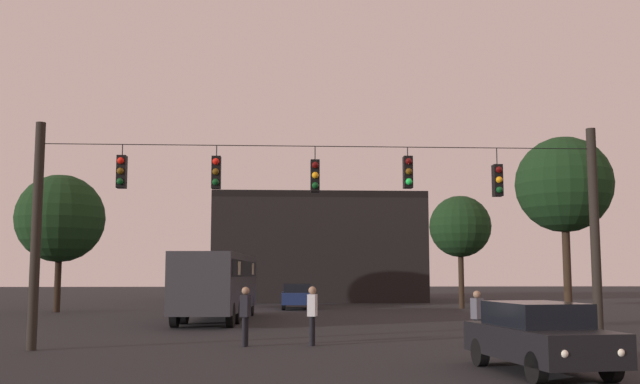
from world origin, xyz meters
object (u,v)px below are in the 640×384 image
object	(u,v)px
pedestrian_crossing_right	(477,315)
tree_right_far	(564,185)
car_far_left	(297,296)
tree_left_silhouette	(460,227)
city_bus	(218,279)
car_near_right	(539,336)
tree_behind_building	(60,218)
pedestrian_crossing_center	(312,312)
pedestrian_crossing_left	(245,312)

from	to	relation	value
pedestrian_crossing_right	tree_right_far	distance (m)	11.49
car_far_left	tree_left_silhouette	bearing A→B (deg)	0.57
city_bus	tree_right_far	size ratio (longest dim) A/B	1.41
car_near_right	pedestrian_crossing_right	distance (m)	5.61
car_near_right	tree_behind_building	distance (m)	31.59
city_bus	car_far_left	world-z (taller)	city_bus
car_far_left	pedestrian_crossing_center	size ratio (longest dim) A/B	2.48
pedestrian_crossing_left	tree_right_far	distance (m)	15.90
pedestrian_crossing_center	tree_behind_building	xyz separation A→B (m)	(-13.30, 19.33, 4.20)
pedestrian_crossing_right	tree_left_silhouette	xyz separation A→B (m)	(5.32, 23.00, 4.08)
car_far_left	pedestrian_crossing_left	world-z (taller)	pedestrian_crossing_left
city_bus	pedestrian_crossing_right	xyz separation A→B (m)	(8.63, -12.27, -0.94)
tree_right_far	car_near_right	bearing A→B (deg)	-114.24
tree_behind_building	pedestrian_crossing_left	bearing A→B (deg)	-59.86
pedestrian_crossing_left	pedestrian_crossing_center	distance (m)	2.00
tree_left_silhouette	tree_behind_building	xyz separation A→B (m)	(-23.46, -2.98, 0.19)
car_far_left	tree_right_far	distance (m)	18.83
car_far_left	pedestrian_crossing_center	distance (m)	22.22
pedestrian_crossing_center	tree_left_silhouette	size ratio (longest dim) A/B	0.25
pedestrian_crossing_left	tree_behind_building	xyz separation A→B (m)	(-11.31, 19.48, 4.20)
pedestrian_crossing_right	tree_left_silhouette	size ratio (longest dim) A/B	0.24
car_near_right	tree_right_far	distance (m)	16.16
car_near_right	tree_right_far	bearing A→B (deg)	65.76
tree_left_silhouette	tree_right_far	world-z (taller)	tree_right_far
tree_right_far	pedestrian_crossing_center	bearing A→B (deg)	-144.85
car_near_right	tree_left_silhouette	world-z (taller)	tree_left_silhouette
car_near_right	pedestrian_crossing_left	distance (m)	9.05
city_bus	tree_left_silhouette	distance (m)	17.87
pedestrian_crossing_left	pedestrian_crossing_center	bearing A→B (deg)	4.08
car_far_left	pedestrian_crossing_left	size ratio (longest dim) A/B	2.49
city_bus	tree_behind_building	size ratio (longest dim) A/B	1.45
city_bus	car_far_left	bearing A→B (deg)	70.09
city_bus	car_near_right	bearing A→B (deg)	-64.72
car_near_right	tree_left_silhouette	bearing A→B (deg)	79.10
car_near_right	tree_behind_building	bearing A→B (deg)	125.02
pedestrian_crossing_right	tree_right_far	bearing A→B (deg)	53.90
pedestrian_crossing_left	tree_right_far	size ratio (longest dim) A/B	0.22
car_near_right	tree_left_silhouette	size ratio (longest dim) A/B	0.65
pedestrian_crossing_center	city_bus	bearing A→B (deg)	108.13
city_bus	pedestrian_crossing_right	size ratio (longest dim) A/B	6.79
tree_right_far	tree_behind_building	bearing A→B (deg)	154.39
tree_left_silhouette	tree_right_far	xyz separation A→B (m)	(0.80, -14.61, 0.84)
city_bus	tree_left_silhouette	xyz separation A→B (m)	(13.95, 10.73, 3.14)
city_bus	car_far_left	distance (m)	11.35
pedestrian_crossing_left	pedestrian_crossing_center	size ratio (longest dim) A/B	1.00
city_bus	tree_behind_building	bearing A→B (deg)	140.85
pedestrian_crossing_left	pedestrian_crossing_right	world-z (taller)	pedestrian_crossing_left
car_near_right	car_far_left	distance (m)	28.87
tree_right_far	pedestrian_crossing_left	bearing A→B (deg)	-148.75
pedestrian_crossing_left	tree_behind_building	bearing A→B (deg)	120.14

